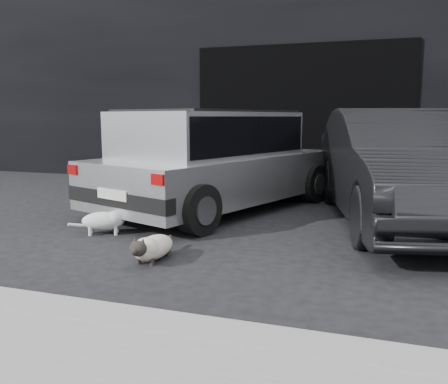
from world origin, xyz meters
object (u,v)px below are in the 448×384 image
(cat_siamese, at_px, (151,248))
(cat_white, at_px, (106,220))
(second_car, at_px, (401,167))
(silver_hatchback, at_px, (214,156))

(cat_siamese, bearing_deg, cat_white, -36.96)
(second_car, distance_m, cat_siamese, 3.20)
(silver_hatchback, xyz_separation_m, cat_siamese, (0.28, -2.45, -0.62))
(cat_siamese, distance_m, cat_white, 1.19)
(second_car, distance_m, cat_white, 3.48)
(second_car, xyz_separation_m, cat_white, (-3.05, -1.59, -0.53))
(silver_hatchback, bearing_deg, second_car, 17.25)
(second_car, height_order, cat_siamese, second_car)
(cat_white, bearing_deg, silver_hatchback, 134.37)
(second_car, bearing_deg, silver_hatchback, 164.05)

